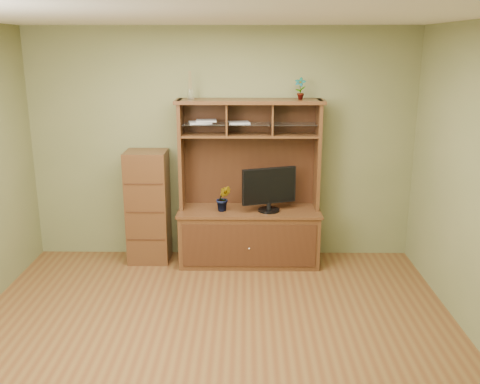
{
  "coord_description": "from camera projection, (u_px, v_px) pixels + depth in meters",
  "views": [
    {
      "loc": [
        0.28,
        -4.19,
        2.49
      ],
      "look_at": [
        0.22,
        1.2,
        1.0
      ],
      "focal_mm": 40.0,
      "sensor_mm": 36.0,
      "label": 1
    }
  ],
  "objects": [
    {
      "name": "monitor",
      "position": [
        269.0,
        189.0,
        6.04
      ],
      "size": [
        0.62,
        0.26,
        0.51
      ],
      "rotation": [
        0.0,
        0.0,
        0.33
      ],
      "color": "black",
      "rests_on": "media_hutch"
    },
    {
      "name": "side_cabinet",
      "position": [
        148.0,
        207.0,
        6.25
      ],
      "size": [
        0.47,
        0.43,
        1.32
      ],
      "color": "#432613",
      "rests_on": "room"
    },
    {
      "name": "room",
      "position": [
        211.0,
        190.0,
        4.35
      ],
      "size": [
        4.54,
        4.04,
        2.74
      ],
      "color": "brown",
      "rests_on": "ground"
    },
    {
      "name": "media_hutch",
      "position": [
        249.0,
        219.0,
        6.23
      ],
      "size": [
        1.66,
        0.61,
        1.9
      ],
      "color": "#432613",
      "rests_on": "room"
    },
    {
      "name": "magazines",
      "position": [
        215.0,
        122.0,
        6.01
      ],
      "size": [
        0.7,
        0.23,
        0.04
      ],
      "color": "#B9B9BE",
      "rests_on": "media_hutch"
    },
    {
      "name": "orchid_plant",
      "position": [
        223.0,
        198.0,
        6.08
      ],
      "size": [
        0.17,
        0.14,
        0.3
      ],
      "primitive_type": "imported",
      "rotation": [
        0.0,
        0.0,
        -0.05
      ],
      "color": "#2E5E20",
      "rests_on": "media_hutch"
    },
    {
      "name": "top_plant",
      "position": [
        300.0,
        89.0,
        5.9
      ],
      "size": [
        0.15,
        0.12,
        0.24
      ],
      "primitive_type": "imported",
      "rotation": [
        0.0,
        0.0,
        -0.32
      ],
      "color": "#296122",
      "rests_on": "media_hutch"
    },
    {
      "name": "reed_diffuser",
      "position": [
        190.0,
        88.0,
        5.91
      ],
      "size": [
        0.06,
        0.06,
        0.31
      ],
      "color": "silver",
      "rests_on": "media_hutch"
    }
  ]
}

